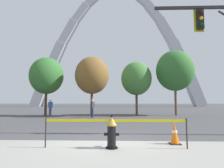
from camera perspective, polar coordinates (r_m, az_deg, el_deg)
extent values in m
plane|color=#474749|center=(7.18, -2.14, -16.48)|extent=(240.00, 240.00, 0.00)
cylinder|color=black|center=(6.07, -0.12, -18.33)|extent=(0.36, 0.36, 0.05)
cylinder|color=black|center=(6.01, -0.12, -15.21)|extent=(0.26, 0.26, 0.62)
cylinder|color=#A8842D|center=(5.96, -0.12, -12.09)|extent=(0.30, 0.30, 0.04)
cone|color=#A8842D|center=(5.94, -0.12, -10.84)|extent=(0.30, 0.30, 0.22)
cylinder|color=black|center=(5.93, -0.12, -9.50)|extent=(0.06, 0.06, 0.06)
cylinder|color=black|center=(6.01, -1.89, -14.61)|extent=(0.10, 0.09, 0.09)
cylinder|color=black|center=(5.99, 1.66, -14.63)|extent=(0.10, 0.09, 0.09)
cylinder|color=black|center=(6.21, -0.05, -15.17)|extent=(0.13, 0.14, 0.13)
cylinder|color=black|center=(6.29, -0.02, -15.05)|extent=(0.15, 0.03, 0.15)
cylinder|color=#232326|center=(6.42, -19.01, -13.43)|extent=(0.04, 0.04, 0.91)
cylinder|color=#232326|center=(6.34, 21.22, -13.47)|extent=(0.04, 0.04, 0.91)
cube|color=yellow|center=(5.96, 0.97, -10.74)|extent=(4.27, 0.02, 0.08)
cube|color=black|center=(6.96, 18.10, -16.46)|extent=(0.36, 0.36, 0.03)
cone|color=orange|center=(6.90, 18.01, -13.49)|extent=(0.28, 0.28, 0.70)
cylinder|color=white|center=(6.89, 18.00, -13.20)|extent=(0.17, 0.17, 0.08)
cube|color=#232326|center=(10.24, 26.64, 19.55)|extent=(4.80, 0.12, 0.12)
cube|color=black|center=(9.87, 24.57, 16.95)|extent=(0.26, 0.24, 0.90)
cube|color=gold|center=(9.99, 24.25, 16.66)|extent=(0.44, 0.03, 1.04)
sphere|color=#360606|center=(9.87, 24.81, 18.73)|extent=(0.16, 0.16, 0.16)
sphere|color=orange|center=(9.76, 24.87, 17.22)|extent=(0.16, 0.16, 0.16)
sphere|color=black|center=(9.66, 24.94, 15.68)|extent=(0.16, 0.16, 0.16)
cube|color=#B2B5BC|center=(59.65, -19.87, -1.40)|extent=(6.35, 2.87, 11.13)
cube|color=#B2B5BC|center=(59.69, -16.35, 7.45)|extent=(6.05, 2.61, 9.52)
cube|color=#B2B5BC|center=(60.77, -12.81, 14.56)|extent=(5.74, 2.36, 7.92)
cube|color=#B2B5BC|center=(62.23, -9.28, 19.86)|extent=(5.38, 2.11, 6.34)
cube|color=#B2B5BC|center=(63.58, -5.73, 23.48)|extent=(4.95, 1.85, 4.78)
cube|color=#B2B5BC|center=(62.05, 12.11, 19.98)|extent=(5.38, 2.11, 6.34)
cube|color=#B2B5BC|center=(60.53, 15.70, 14.71)|extent=(5.74, 2.36, 7.92)
cube|color=#B2B5BC|center=(59.39, 19.30, 7.60)|extent=(6.05, 2.61, 9.52)
cube|color=#B2B5BC|center=(59.28, 22.91, -1.28)|extent=(6.35, 2.87, 11.13)
cylinder|color=#473323|center=(19.98, -18.99, -5.41)|extent=(0.24, 0.24, 2.47)
ellipsoid|color=#336B2D|center=(20.14, -18.76, 2.33)|extent=(3.29, 3.29, 3.62)
cylinder|color=brown|center=(18.68, -6.02, -5.70)|extent=(0.24, 0.24, 2.47)
ellipsoid|color=brown|center=(18.86, -5.94, 2.58)|extent=(3.29, 3.29, 3.62)
cylinder|color=brown|center=(20.22, 7.29, -5.76)|extent=(0.24, 0.24, 2.38)
ellipsoid|color=#427A38|center=(20.36, 7.21, 1.63)|extent=(3.18, 3.18, 3.50)
cylinder|color=brown|center=(20.80, 18.31, -4.85)|extent=(0.24, 0.24, 2.87)
ellipsoid|color=#336B2D|center=(21.04, 18.06, 3.78)|extent=(3.83, 3.83, 4.21)
cylinder|color=#232847|center=(17.20, -5.80, -8.46)|extent=(0.22, 0.22, 0.84)
cube|color=#333338|center=(17.17, -5.78, -6.16)|extent=(0.35, 0.39, 0.54)
sphere|color=beige|center=(17.17, -5.77, -4.89)|extent=(0.20, 0.20, 0.20)
cylinder|color=#38383D|center=(18.44, -17.81, -8.02)|extent=(0.22, 0.22, 0.84)
cube|color=#2D4C99|center=(18.41, -17.75, -5.87)|extent=(0.39, 0.30, 0.54)
sphere|color=tan|center=(18.41, -17.72, -4.69)|extent=(0.20, 0.20, 0.20)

